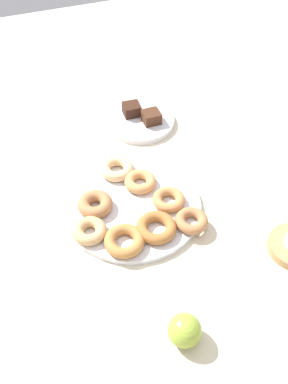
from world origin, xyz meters
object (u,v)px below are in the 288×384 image
(donut_7, at_px, (192,221))
(apple, at_px, (185,330))
(donut_1, at_px, (95,204))
(donut_2, at_px, (156,227))
(brownie_near, at_px, (132,109))
(donut_4, at_px, (140,182))
(donut_3, at_px, (116,169))
(cake_plate, at_px, (140,121))
(donut_0, at_px, (90,231))
(donut_5, at_px, (169,200))
(brownie_far, at_px, (151,117))
(donut_plate, at_px, (133,205))
(donut_6, at_px, (124,241))

(donut_7, bearing_deg, apple, -28.73)
(donut_1, distance_m, donut_2, 0.16)
(donut_7, relative_size, brownie_near, 1.54)
(donut_1, bearing_deg, donut_4, 104.33)
(donut_7, xyz_separation_m, brownie_near, (-0.45, 0.02, 0.01))
(donut_3, distance_m, cake_plate, 0.24)
(donut_0, relative_size, cake_plate, 0.38)
(donut_4, height_order, donut_5, donut_4)
(brownie_far, bearing_deg, donut_1, -43.76)
(donut_plate, height_order, apple, apple)
(donut_0, height_order, donut_7, donut_0)
(donut_3, distance_m, apple, 0.46)
(brownie_near, bearing_deg, donut_plate, -19.82)
(donut_3, height_order, cake_plate, donut_3)
(donut_0, height_order, donut_5, donut_0)
(donut_2, relative_size, donut_6, 1.02)
(donut_plate, height_order, brownie_near, brownie_near)
(donut_plate, bearing_deg, brownie_near, 160.18)
(brownie_far, bearing_deg, donut_5, -14.42)
(brownie_far, bearing_deg, brownie_near, -143.97)
(cake_plate, bearing_deg, donut_0, -35.88)
(donut_3, xyz_separation_m, brownie_near, (-0.22, 0.12, 0.01))
(brownie_far, xyz_separation_m, apple, (0.62, -0.19, -0.00))
(donut_4, distance_m, brownie_near, 0.30)
(donut_plate, xyz_separation_m, apple, (0.34, -0.02, 0.03))
(donut_plate, distance_m, donut_0, 0.13)
(donut_0, relative_size, donut_1, 0.93)
(donut_6, xyz_separation_m, brownie_near, (-0.44, 0.18, 0.01))
(cake_plate, bearing_deg, donut_7, -4.31)
(cake_plate, bearing_deg, donut_6, -25.30)
(donut_0, bearing_deg, apple, 18.87)
(brownie_near, bearing_deg, donut_4, -15.95)
(donut_4, distance_m, brownie_far, 0.26)
(donut_6, bearing_deg, brownie_far, 150.31)
(donut_2, xyz_separation_m, brownie_near, (-0.43, 0.10, 0.01))
(donut_3, bearing_deg, donut_0, -35.49)
(donut_plate, relative_size, donut_5, 4.23)
(donut_2, bearing_deg, cake_plate, 164.16)
(donut_plate, relative_size, donut_4, 4.17)
(donut_1, bearing_deg, donut_7, 56.64)
(donut_5, distance_m, cake_plate, 0.34)
(donut_7, height_order, apple, apple)
(donut_2, xyz_separation_m, donut_5, (-0.07, 0.06, -0.00))
(donut_plate, height_order, donut_0, donut_0)
(donut_0, distance_m, donut_6, 0.08)
(brownie_near, relative_size, brownie_far, 1.00)
(donut_2, bearing_deg, apple, -10.41)
(donut_0, xyz_separation_m, donut_5, (-0.02, 0.20, -0.00))
(donut_2, distance_m, brownie_near, 0.45)
(donut_5, height_order, donut_7, same)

